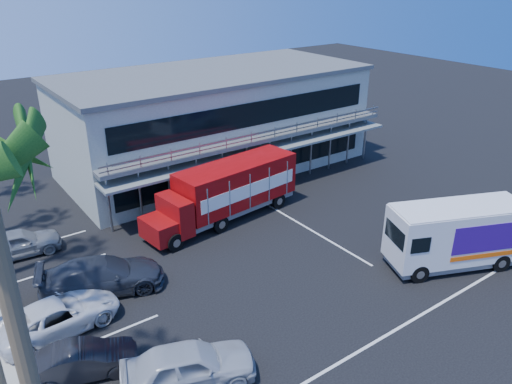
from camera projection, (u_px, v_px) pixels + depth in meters
ground at (317, 261)px, 26.10m from camera, size 120.00×120.00×0.00m
building at (215, 120)px, 37.25m from camera, size 22.40×12.00×7.30m
light_pole_near at (2, 266)px, 17.42m from camera, size 0.50×0.25×8.09m
red_truck at (228, 190)px, 29.85m from camera, size 10.36×3.55×3.42m
white_van at (456, 235)px, 25.07m from camera, size 7.23×4.86×3.35m
parked_car_a at (189, 365)px, 18.10m from camera, size 5.29×3.47×1.67m
parked_car_b at (83, 361)px, 18.55m from camera, size 4.23×2.50×1.32m
parked_car_c at (58, 315)px, 20.89m from camera, size 5.38×2.97×1.43m
parked_car_d at (102, 276)px, 23.39m from camera, size 6.15×3.95×1.66m
parked_car_e at (17, 243)px, 26.33m from camera, size 4.50×2.14×1.48m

